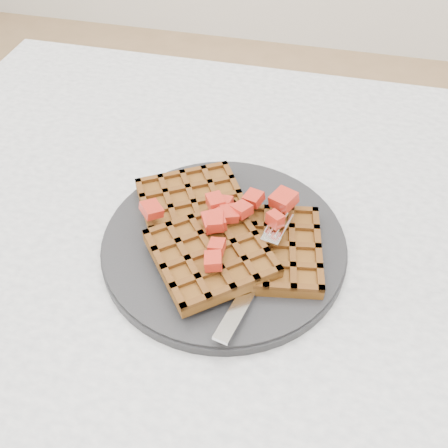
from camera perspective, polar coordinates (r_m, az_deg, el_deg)
name	(u,v)px	position (r m, az deg, el deg)	size (l,w,h in m)	color
table	(313,310)	(0.68, 10.18, -9.62)	(1.20, 0.80, 0.75)	silver
plate	(224,243)	(0.57, 0.00, -2.20)	(0.28, 0.28, 0.02)	black
waffles	(223,234)	(0.56, -0.07, -1.18)	(0.24, 0.24, 0.03)	brown
strawberry_pile	(224,215)	(0.54, 0.00, 1.02)	(0.15, 0.15, 0.02)	#9C150C
fork	(259,270)	(0.53, 4.06, -5.26)	(0.02, 0.18, 0.02)	silver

